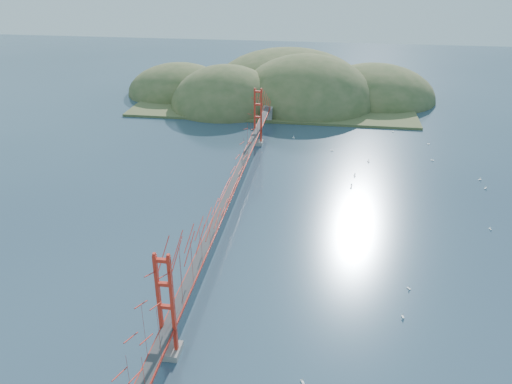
# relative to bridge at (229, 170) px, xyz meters

# --- Properties ---
(ground) EXTENTS (320.00, 320.00, 0.00)m
(ground) POSITION_rel_bridge_xyz_m (0.00, -0.18, -7.01)
(ground) COLOR #293F52
(ground) RESTS_ON ground
(bridge) EXTENTS (2.20, 94.40, 12.00)m
(bridge) POSITION_rel_bridge_xyz_m (0.00, 0.00, 0.00)
(bridge) COLOR gray
(bridge) RESTS_ON ground
(far_headlands) EXTENTS (84.00, 58.00, 25.00)m
(far_headlands) POSITION_rel_bridge_xyz_m (2.21, 68.33, -7.01)
(far_headlands) COLOR olive
(far_headlands) RESTS_ON ground
(sailboat_16) EXTENTS (0.60, 0.60, 0.62)m
(sailboat_16) POSITION_rel_bridge_xyz_m (22.07, 23.46, -6.87)
(sailboat_16) COLOR white
(sailboat_16) RESTS_ON ground
(sailboat_8) EXTENTS (0.70, 0.70, 0.74)m
(sailboat_8) POSITION_rel_bridge_xyz_m (40.84, 17.87, -6.85)
(sailboat_8) COLOR white
(sailboat_8) RESTS_ON ground
(sailboat_10) EXTENTS (0.64, 0.64, 0.71)m
(sailboat_10) POSITION_rel_bridge_xyz_m (13.19, -31.99, -6.85)
(sailboat_10) COLOR white
(sailboat_10) RESTS_ON ground
(sailboat_15) EXTENTS (0.52, 0.52, 0.58)m
(sailboat_15) POSITION_rel_bridge_xyz_m (28.35, 41.82, -6.87)
(sailboat_15) COLOR white
(sailboat_15) RESTS_ON ground
(sailboat_14) EXTENTS (0.60, 0.66, 0.75)m
(sailboat_14) POSITION_rel_bridge_xyz_m (18.62, 11.71, -6.85)
(sailboat_14) COLOR white
(sailboat_14) RESTS_ON ground
(sailboat_4) EXTENTS (0.68, 0.68, 0.71)m
(sailboat_4) POSITION_rel_bridge_xyz_m (40.89, 14.34, -6.85)
(sailboat_4) COLOR white
(sailboat_4) RESTS_ON ground
(sailboat_0) EXTENTS (0.51, 0.57, 0.65)m
(sailboat_0) POSITION_rel_bridge_xyz_m (23.41, -21.21, -6.86)
(sailboat_0) COLOR white
(sailboat_0) RESTS_ON ground
(sailboat_17) EXTENTS (0.61, 0.54, 0.70)m
(sailboat_17) POSITION_rel_bridge_xyz_m (34.84, 34.96, -6.86)
(sailboat_17) COLOR white
(sailboat_17) RESTS_ON ground
(sailboat_7) EXTENTS (0.64, 0.64, 0.70)m
(sailboat_7) POSITION_rel_bridge_xyz_m (34.09, 25.85, -6.85)
(sailboat_7) COLOR white
(sailboat_7) RESTS_ON ground
(sailboat_3) EXTENTS (0.61, 0.50, 0.72)m
(sailboat_3) POSITION_rel_bridge_xyz_m (15.18, 28.25, -6.85)
(sailboat_3) COLOR white
(sailboat_3) RESTS_ON ground
(sailboat_1) EXTENTS (0.57, 0.59, 0.66)m
(sailboat_1) POSITION_rel_bridge_xyz_m (19.31, 16.45, -6.86)
(sailboat_1) COLOR white
(sailboat_1) RESTS_ON ground
(sailboat_12) EXTENTS (0.63, 0.63, 0.69)m
(sailboat_12) POSITION_rel_bridge_xyz_m (7.00, 34.61, -6.86)
(sailboat_12) COLOR white
(sailboat_12) RESTS_ON ground
(sailboat_5) EXTENTS (0.50, 0.51, 0.57)m
(sailboat_5) POSITION_rel_bridge_xyz_m (38.00, 0.21, -6.87)
(sailboat_5) COLOR white
(sailboat_5) RESTS_ON ground
(sailboat_6) EXTENTS (0.56, 0.56, 0.59)m
(sailboat_6) POSITION_rel_bridge_xyz_m (24.69, -15.91, -6.87)
(sailboat_6) COLOR white
(sailboat_6) RESTS_ON ground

